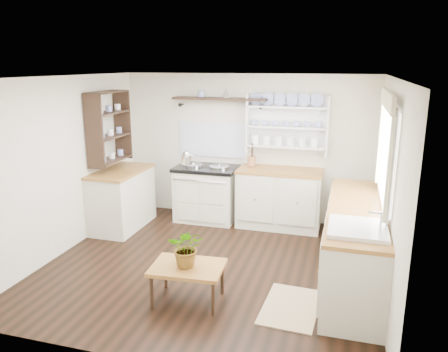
# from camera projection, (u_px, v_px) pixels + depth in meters

# --- Properties ---
(floor) EXTENTS (4.00, 3.80, 0.01)m
(floor) POSITION_uv_depth(u_px,v_px,m) (210.00, 265.00, 5.46)
(floor) COLOR black
(floor) RESTS_ON ground
(wall_back) EXTENTS (4.00, 0.02, 2.30)m
(wall_back) POSITION_uv_depth(u_px,v_px,m) (246.00, 148.00, 6.94)
(wall_back) COLOR beige
(wall_back) RESTS_ON ground
(wall_right) EXTENTS (0.02, 3.80, 2.30)m
(wall_right) POSITION_uv_depth(u_px,v_px,m) (388.00, 189.00, 4.64)
(wall_right) COLOR beige
(wall_right) RESTS_ON ground
(wall_left) EXTENTS (0.02, 3.80, 2.30)m
(wall_left) POSITION_uv_depth(u_px,v_px,m) (64.00, 166.00, 5.71)
(wall_left) COLOR beige
(wall_left) RESTS_ON ground
(ceiling) EXTENTS (4.00, 3.80, 0.01)m
(ceiling) POSITION_uv_depth(u_px,v_px,m) (209.00, 77.00, 4.89)
(ceiling) COLOR white
(ceiling) RESTS_ON wall_back
(window) EXTENTS (0.08, 1.55, 1.22)m
(window) POSITION_uv_depth(u_px,v_px,m) (386.00, 148.00, 4.69)
(window) COLOR white
(window) RESTS_ON wall_right
(aga_cooker) EXTENTS (0.97, 0.68, 0.90)m
(aga_cooker) POSITION_uv_depth(u_px,v_px,m) (206.00, 193.00, 6.96)
(aga_cooker) COLOR silver
(aga_cooker) RESTS_ON floor
(back_cabinets) EXTENTS (1.27, 0.63, 0.90)m
(back_cabinets) POSITION_uv_depth(u_px,v_px,m) (279.00, 197.00, 6.67)
(back_cabinets) COLOR beige
(back_cabinets) RESTS_ON floor
(right_cabinets) EXTENTS (0.62, 2.43, 0.90)m
(right_cabinets) POSITION_uv_depth(u_px,v_px,m) (354.00, 243.00, 4.98)
(right_cabinets) COLOR beige
(right_cabinets) RESTS_ON floor
(belfast_sink) EXTENTS (0.55, 0.60, 0.45)m
(belfast_sink) POSITION_uv_depth(u_px,v_px,m) (357.00, 240.00, 4.20)
(belfast_sink) COLOR white
(belfast_sink) RESTS_ON right_cabinets
(left_cabinets) EXTENTS (0.62, 1.13, 0.90)m
(left_cabinets) POSITION_uv_depth(u_px,v_px,m) (122.00, 198.00, 6.64)
(left_cabinets) COLOR beige
(left_cabinets) RESTS_ON floor
(plate_rack) EXTENTS (1.20, 0.22, 0.90)m
(plate_rack) POSITION_uv_depth(u_px,v_px,m) (288.00, 124.00, 6.63)
(plate_rack) COLOR white
(plate_rack) RESTS_ON wall_back
(high_shelf) EXTENTS (1.50, 0.29, 0.16)m
(high_shelf) POSITION_uv_depth(u_px,v_px,m) (220.00, 99.00, 6.74)
(high_shelf) COLOR black
(high_shelf) RESTS_ON wall_back
(left_shelving) EXTENTS (0.28, 0.80, 1.05)m
(left_shelving) POSITION_uv_depth(u_px,v_px,m) (109.00, 127.00, 6.40)
(left_shelving) COLOR black
(left_shelving) RESTS_ON wall_left
(kettle) EXTENTS (0.17, 0.17, 0.21)m
(kettle) POSITION_uv_depth(u_px,v_px,m) (187.00, 157.00, 6.78)
(kettle) COLOR silver
(kettle) RESTS_ON aga_cooker
(utensil_crock) EXTENTS (0.12, 0.12, 0.14)m
(utensil_crock) POSITION_uv_depth(u_px,v_px,m) (251.00, 161.00, 6.74)
(utensil_crock) COLOR #A7633D
(utensil_crock) RESTS_ON back_cabinets
(center_table) EXTENTS (0.79, 0.59, 0.41)m
(center_table) POSITION_uv_depth(u_px,v_px,m) (188.00, 270.00, 4.56)
(center_table) COLOR brown
(center_table) RESTS_ON floor
(potted_plant) EXTENTS (0.42, 0.38, 0.41)m
(potted_plant) POSITION_uv_depth(u_px,v_px,m) (187.00, 247.00, 4.49)
(potted_plant) COLOR #3F7233
(potted_plant) RESTS_ON center_table
(floor_rug) EXTENTS (0.59, 0.88, 0.02)m
(floor_rug) POSITION_uv_depth(u_px,v_px,m) (291.00, 307.00, 4.51)
(floor_rug) COLOR #9B825A
(floor_rug) RESTS_ON floor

